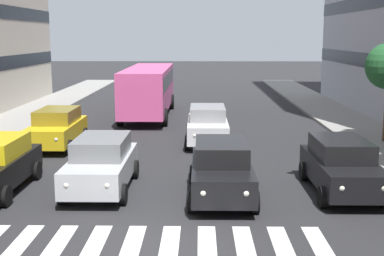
{
  "coord_description": "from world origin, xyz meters",
  "views": [
    {
      "loc": [
        -1.17,
        11.49,
        4.95
      ],
      "look_at": [
        -0.88,
        -7.34,
        1.57
      ],
      "focal_mm": 48.26,
      "sensor_mm": 36.0,
      "label": 1
    }
  ],
  "objects_px": {
    "car_1": "(221,169)",
    "car_row2_1": "(57,128)",
    "bus_behind_traffic": "(149,86)",
    "car_row2_0": "(208,125)",
    "car_2": "(101,163)",
    "car_0": "(341,165)"
  },
  "relations": [
    {
      "from": "car_row2_0",
      "to": "bus_behind_traffic",
      "type": "xyz_separation_m",
      "value": [
        3.53,
        -8.28,
        0.97
      ]
    },
    {
      "from": "car_1",
      "to": "car_row2_1",
      "type": "relative_size",
      "value": 1.0
    },
    {
      "from": "car_0",
      "to": "bus_behind_traffic",
      "type": "xyz_separation_m",
      "value": [
        7.67,
        -15.81,
        0.97
      ]
    },
    {
      "from": "car_0",
      "to": "car_row2_0",
      "type": "bearing_deg",
      "value": -61.19
    },
    {
      "from": "car_0",
      "to": "car_row2_0",
      "type": "distance_m",
      "value": 8.59
    },
    {
      "from": "car_1",
      "to": "car_row2_1",
      "type": "bearing_deg",
      "value": -45.26
    },
    {
      "from": "car_row2_1",
      "to": "bus_behind_traffic",
      "type": "relative_size",
      "value": 0.42
    },
    {
      "from": "bus_behind_traffic",
      "to": "car_row2_0",
      "type": "bearing_deg",
      "value": 113.11
    },
    {
      "from": "car_0",
      "to": "car_1",
      "type": "xyz_separation_m",
      "value": [
        3.83,
        0.5,
        0.0
      ]
    },
    {
      "from": "car_0",
      "to": "car_2",
      "type": "distance_m",
      "value": 7.68
    },
    {
      "from": "car_0",
      "to": "bus_behind_traffic",
      "type": "bearing_deg",
      "value": -64.11
    },
    {
      "from": "car_2",
      "to": "car_row2_1",
      "type": "distance_m",
      "value": 7.21
    },
    {
      "from": "car_2",
      "to": "bus_behind_traffic",
      "type": "relative_size",
      "value": 0.42
    },
    {
      "from": "car_0",
      "to": "bus_behind_traffic",
      "type": "height_order",
      "value": "bus_behind_traffic"
    },
    {
      "from": "car_2",
      "to": "car_1",
      "type": "bearing_deg",
      "value": 170.05
    },
    {
      "from": "car_1",
      "to": "car_row2_1",
      "type": "xyz_separation_m",
      "value": [
        7.06,
        -7.13,
        0.0
      ]
    },
    {
      "from": "car_2",
      "to": "car_row2_0",
      "type": "distance_m",
      "value": 8.16
    },
    {
      "from": "car_1",
      "to": "car_row2_0",
      "type": "xyz_separation_m",
      "value": [
        0.31,
        -8.03,
        0.0
      ]
    },
    {
      "from": "car_1",
      "to": "car_row2_0",
      "type": "height_order",
      "value": "same"
    },
    {
      "from": "car_1",
      "to": "car_row2_0",
      "type": "bearing_deg",
      "value": -87.78
    },
    {
      "from": "car_0",
      "to": "car_2",
      "type": "height_order",
      "value": "same"
    },
    {
      "from": "car_row2_0",
      "to": "bus_behind_traffic",
      "type": "bearing_deg",
      "value": -66.89
    }
  ]
}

